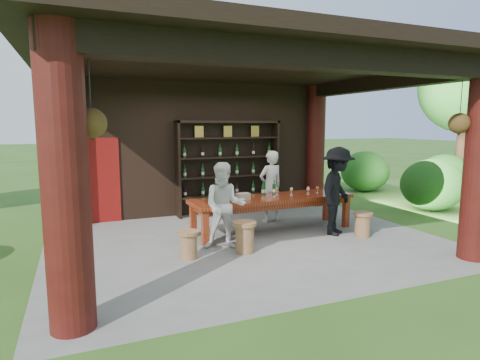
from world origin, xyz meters
name	(u,v)px	position (x,y,z in m)	size (l,w,h in m)	color
ground	(248,240)	(0.00, 0.00, 0.00)	(90.00, 90.00, 0.00)	#2D5119
pavilion	(239,131)	(-0.01, 0.43, 2.13)	(7.50, 6.00, 3.60)	slate
wine_shelf	(229,167)	(0.52, 2.45, 1.18)	(2.68, 0.41, 2.35)	black
tasting_table	(273,202)	(0.77, 0.44, 0.64)	(3.59, 1.08, 0.75)	#5C1C0D
stool_near_left	(245,236)	(-0.33, -0.65, 0.30)	(0.42, 0.42, 0.56)	brown
stool_near_right	(362,224)	(2.26, -0.63, 0.27)	(0.39, 0.39, 0.51)	brown
stool_far_left	(189,244)	(-1.35, -0.59, 0.25)	(0.37, 0.37, 0.48)	brown
host	(271,187)	(1.10, 1.23, 0.83)	(0.61, 0.40, 1.66)	silver
guest_woman	(225,206)	(-0.58, -0.28, 0.79)	(0.77, 0.60, 1.59)	white
guest_man	(337,191)	(1.88, -0.26, 0.91)	(1.17, 0.67, 1.81)	black
table_bottles	(267,187)	(0.77, 0.73, 0.90)	(0.34, 0.09, 0.31)	#194C1E
table_glasses	(287,192)	(1.13, 0.47, 0.82)	(2.27, 0.27, 0.15)	silver
napkin_basket	(243,197)	(0.04, 0.33, 0.82)	(0.26, 0.18, 0.14)	#BF6672
shrubs	(355,194)	(3.33, 1.00, 0.54)	(15.34, 7.55, 1.36)	#194C14
trees	(356,78)	(3.30, 1.08, 3.37)	(21.35, 10.17, 4.80)	#3F2819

